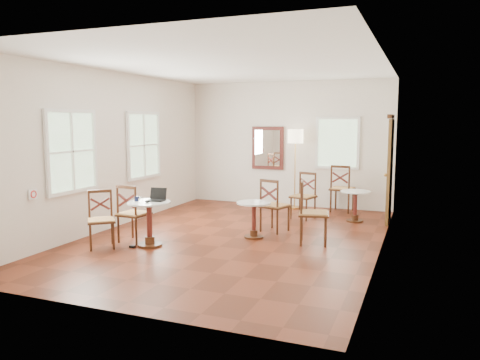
% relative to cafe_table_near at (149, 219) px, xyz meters
% --- Properties ---
extents(ground, '(7.00, 7.00, 0.00)m').
position_rel_cafe_table_near_xyz_m(ground, '(1.09, 1.02, -0.46)').
color(ground, '#5F2210').
rests_on(ground, ground).
extents(room_shell, '(5.02, 7.02, 3.01)m').
position_rel_cafe_table_near_xyz_m(room_shell, '(1.03, 1.30, 1.43)').
color(room_shell, silver).
rests_on(room_shell, ground).
extents(cafe_table_near, '(0.71, 0.71, 0.75)m').
position_rel_cafe_table_near_xyz_m(cafe_table_near, '(0.00, 0.00, 0.00)').
color(cafe_table_near, '#412210').
rests_on(cafe_table_near, ground).
extents(cafe_table_mid, '(0.61, 0.61, 0.64)m').
position_rel_cafe_table_near_xyz_m(cafe_table_mid, '(1.42, 1.15, -0.07)').
color(cafe_table_mid, '#412210').
rests_on(cafe_table_mid, ground).
extents(cafe_table_back, '(0.60, 0.60, 0.64)m').
position_rel_cafe_table_near_xyz_m(cafe_table_back, '(2.91, 3.19, -0.07)').
color(cafe_table_back, '#412210').
rests_on(cafe_table_back, ground).
extents(chair_near_a, '(0.49, 0.49, 1.00)m').
position_rel_cafe_table_near_xyz_m(chair_near_a, '(-0.41, 0.13, 0.03)').
color(chair_near_a, '#412210').
rests_on(chair_near_a, ground).
extents(chair_near_b, '(0.61, 0.61, 0.93)m').
position_rel_cafe_table_near_xyz_m(chair_near_b, '(-0.70, -0.35, 0.00)').
color(chair_near_b, '#412210').
rests_on(chair_near_b, ground).
extents(chair_mid_a, '(0.58, 0.58, 1.00)m').
position_rel_cafe_table_near_xyz_m(chair_mid_a, '(1.61, 1.73, 0.03)').
color(chair_mid_a, '#412210').
rests_on(chair_mid_a, ground).
extents(chair_mid_b, '(0.58, 0.58, 1.07)m').
position_rel_cafe_table_near_xyz_m(chair_mid_b, '(2.46, 1.13, 0.07)').
color(chair_mid_b, '#412210').
rests_on(chair_mid_b, ground).
extents(chair_back_a, '(0.55, 0.55, 1.08)m').
position_rel_cafe_table_near_xyz_m(chair_back_a, '(2.48, 4.15, 0.08)').
color(chair_back_a, '#412210').
rests_on(chair_back_a, ground).
extents(chair_back_b, '(0.56, 0.56, 0.98)m').
position_rel_cafe_table_near_xyz_m(chair_back_b, '(1.85, 3.10, 0.02)').
color(chair_back_b, '#412210').
rests_on(chair_back_b, ground).
extents(floor_lamp, '(0.36, 0.36, 1.87)m').
position_rel_cafe_table_near_xyz_m(floor_lamp, '(1.37, 4.17, 1.12)').
color(floor_lamp, '#BF8C3F').
rests_on(floor_lamp, ground).
extents(laptop, '(0.31, 0.27, 0.20)m').
position_rel_cafe_table_near_xyz_m(laptop, '(0.07, 0.15, 0.34)').
color(laptop, black).
rests_on(laptop, cafe_table_near).
extents(mouse, '(0.11, 0.10, 0.04)m').
position_rel_cafe_table_near_xyz_m(mouse, '(0.03, -0.09, 0.30)').
color(mouse, black).
rests_on(mouse, cafe_table_near).
extents(navy_mug, '(0.10, 0.07, 0.08)m').
position_rel_cafe_table_near_xyz_m(navy_mug, '(-0.21, -0.03, 0.33)').
color(navy_mug, black).
rests_on(navy_mug, cafe_table_near).
extents(water_glass, '(0.06, 0.06, 0.11)m').
position_rel_cafe_table_near_xyz_m(water_glass, '(-0.02, -0.19, 0.34)').
color(water_glass, white).
rests_on(water_glass, cafe_table_near).
extents(power_adapter, '(0.09, 0.06, 0.04)m').
position_rel_cafe_table_near_xyz_m(power_adapter, '(-0.21, -0.20, -0.44)').
color(power_adapter, black).
rests_on(power_adapter, ground).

